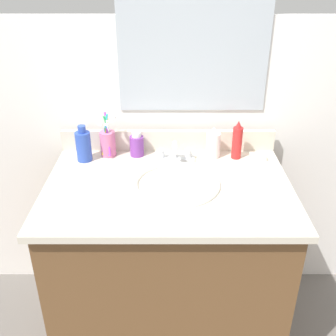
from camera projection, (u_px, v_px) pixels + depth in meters
ground_plane at (166, 327)px, 1.83m from camera, size 6.00×6.00×0.00m
vanity_cabinet at (166, 266)px, 1.66m from camera, size 0.87×0.57×0.73m
countertop at (166, 188)px, 1.48m from camera, size 0.91×0.62×0.03m
backsplash at (166, 140)px, 1.72m from camera, size 0.91×0.02×0.09m
back_wall at (166, 164)px, 1.84m from camera, size 2.01×0.04×1.30m
mirror_panel at (191, 41)px, 1.56m from camera, size 0.60×0.01×0.56m
sink_basin at (173, 191)px, 1.49m from camera, size 0.33×0.33×0.11m
faucet at (173, 154)px, 1.64m from camera, size 0.16×0.10×0.08m
bottle_spray_red at (235, 141)px, 1.64m from camera, size 0.04×0.04×0.16m
bottle_cream_purple at (135, 145)px, 1.67m from camera, size 0.06×0.06×0.11m
bottle_lotion_white at (211, 144)px, 1.65m from camera, size 0.06×0.06×0.13m
bottle_shampoo_blue at (81, 146)px, 1.62m from camera, size 0.06×0.06×0.15m
cup_pink at (106, 142)px, 1.66m from camera, size 0.07×0.08×0.19m
soap_bar at (256, 157)px, 1.65m from camera, size 0.06×0.04×0.02m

